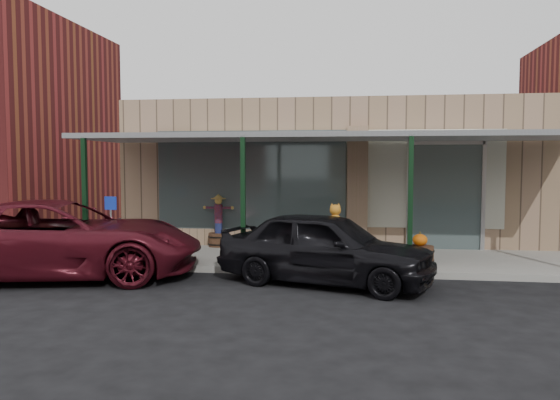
# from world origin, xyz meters

# --- Properties ---
(ground) EXTENTS (120.00, 120.00, 0.00)m
(ground) POSITION_xyz_m (0.00, 0.00, 0.00)
(ground) COLOR black
(ground) RESTS_ON ground
(sidewalk) EXTENTS (40.00, 3.20, 0.15)m
(sidewalk) POSITION_xyz_m (0.00, 3.60, 0.07)
(sidewalk) COLOR gray
(sidewalk) RESTS_ON ground
(storefront) EXTENTS (12.00, 6.25, 4.20)m
(storefront) POSITION_xyz_m (-0.00, 8.16, 2.09)
(storefront) COLOR #94735A
(storefront) RESTS_ON ground
(awning) EXTENTS (12.00, 3.00, 3.04)m
(awning) POSITION_xyz_m (0.00, 3.56, 3.01)
(awning) COLOR slate
(awning) RESTS_ON ground
(block_buildings_near) EXTENTS (61.00, 8.00, 8.00)m
(block_buildings_near) POSITION_xyz_m (2.01, 9.20, 3.77)
(block_buildings_near) COLOR maroon
(block_buildings_near) RESTS_ON ground
(barrel_scarecrow) EXTENTS (0.87, 0.58, 1.43)m
(barrel_scarecrow) POSITION_xyz_m (-3.03, 4.79, 0.63)
(barrel_scarecrow) COLOR #4C321E
(barrel_scarecrow) RESTS_ON sidewalk
(barrel_pumpkin) EXTENTS (0.76, 0.76, 0.73)m
(barrel_pumpkin) POSITION_xyz_m (2.10, 2.89, 0.41)
(barrel_pumpkin) COLOR #4C321E
(barrel_pumpkin) RESTS_ON sidewalk
(handicap_sign) EXTENTS (0.31, 0.07, 1.50)m
(handicap_sign) POSITION_xyz_m (-5.00, 2.40, 1.11)
(handicap_sign) COLOR gray
(handicap_sign) RESTS_ON sidewalk
(parked_sedan) EXTENTS (4.64, 2.95, 1.57)m
(parked_sedan) POSITION_xyz_m (0.07, 1.25, 0.74)
(parked_sedan) COLOR black
(parked_sedan) RESTS_ON ground
(car_maroon) EXTENTS (6.39, 3.98, 1.65)m
(car_maroon) POSITION_xyz_m (-5.55, 1.12, 0.82)
(car_maroon) COLOR #50101A
(car_maroon) RESTS_ON ground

